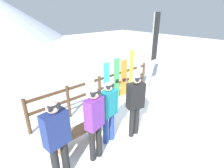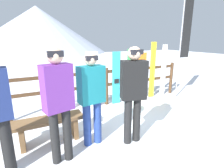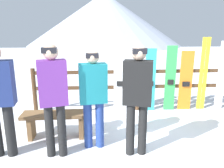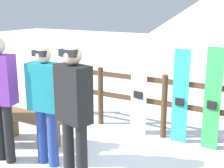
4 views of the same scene
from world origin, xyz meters
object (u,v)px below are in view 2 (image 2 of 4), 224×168
person_purple (58,98)px  snowboard_cyan (116,78)px  person_black (133,89)px  snowboard_green (131,76)px  ski_pair_white (163,71)px  person_teal (91,94)px  snowboard_white (93,81)px  ski_pair_yellow (152,70)px  bench (49,125)px  rental_flag (184,36)px  snowboard_orange (141,77)px

person_purple → snowboard_cyan: bearing=43.8°
person_black → snowboard_green: person_black is taller
ski_pair_white → person_teal: bearing=-152.4°
snowboard_white → snowboard_green: bearing=0.0°
person_black → ski_pair_yellow: 2.73m
snowboard_cyan → person_purple: bearing=-136.2°
snowboard_white → snowboard_cyan: 0.72m
bench → ski_pair_white: bearing=18.2°
person_teal → person_black: (0.67, -0.27, 0.07)m
person_purple → snowboard_cyan: 2.68m
person_black → rental_flag: size_ratio=0.56×
bench → snowboard_white: 1.85m
person_teal → snowboard_cyan: (1.34, 1.61, -0.20)m
snowboard_white → ski_pair_white: bearing=0.1°
snowboard_green → ski_pair_yellow: bearing=0.2°
snowboard_green → rental_flag: rental_flag is taller
person_black → snowboard_cyan: person_black is taller
rental_flag → person_purple: bearing=-160.1°
snowboard_green → ski_pair_white: bearing=0.2°
person_black → rental_flag: (2.80, 1.50, 0.93)m
snowboard_white → ski_pair_yellow: size_ratio=0.87×
ski_pair_white → snowboard_green: bearing=-179.8°
snowboard_white → snowboard_green: snowboard_green is taller
snowboard_cyan → snowboard_green: snowboard_green is taller
person_teal → rental_flag: bearing=19.6°
person_teal → snowboard_white: person_teal is taller
person_teal → snowboard_white: bearing=69.1°
bench → rental_flag: (4.16, 0.86, 1.60)m
bench → snowboard_orange: 3.19m
snowboard_white → snowboard_orange: bearing=-0.0°
snowboard_green → person_purple: bearing=-142.7°
person_purple → snowboard_cyan: size_ratio=1.16×
ski_pair_yellow → person_teal: bearing=-148.5°
person_teal → snowboard_green: person_teal is taller
person_teal → ski_pair_yellow: bearing=31.5°
person_purple → snowboard_orange: size_ratio=1.21×
snowboard_green → ski_pair_yellow: 0.82m
snowboard_green → ski_pair_white: size_ratio=0.94×
ski_pair_yellow → ski_pair_white: 0.46m
snowboard_white → ski_pair_yellow: bearing=0.1°
snowboard_orange → rental_flag: rental_flag is taller
person_black → rental_flag: 3.31m
bench → snowboard_cyan: (2.03, 1.24, 0.41)m
snowboard_green → ski_pair_yellow: size_ratio=0.89×
person_teal → ski_pair_yellow: ski_pair_yellow is taller
person_purple → snowboard_white: (1.20, 1.84, -0.27)m
ski_pair_yellow → bench: bearing=-159.5°
snowboard_white → bench: bearing=-136.5°
bench → snowboard_green: (2.52, 1.24, 0.44)m
person_purple → snowboard_green: 3.05m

